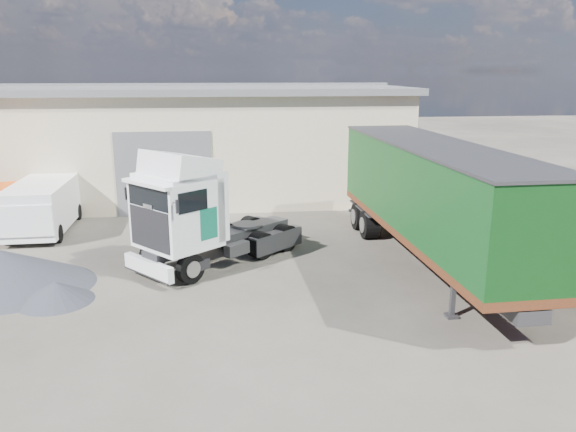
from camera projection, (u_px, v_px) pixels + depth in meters
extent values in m
plane|color=black|center=(211.00, 307.00, 14.77)|extent=(120.00, 120.00, 0.00)
cube|color=beige|center=(95.00, 142.00, 28.81)|extent=(30.00, 12.00, 5.00)
cube|color=#56585B|center=(90.00, 89.00, 28.14)|extent=(30.60, 12.60, 0.30)
cube|color=#56585B|center=(164.00, 174.00, 23.67)|extent=(4.00, 0.08, 3.60)
cube|color=#56585B|center=(90.00, 85.00, 28.09)|extent=(30.60, 0.40, 0.15)
cube|color=#983426|center=(512.00, 199.00, 21.57)|extent=(0.35, 26.00, 2.50)
cylinder|color=black|center=(171.00, 261.00, 16.94)|extent=(2.05, 2.17, 0.90)
cylinder|color=black|center=(243.00, 240.00, 19.07)|extent=(2.08, 2.20, 0.90)
cylinder|color=black|center=(267.00, 233.00, 19.93)|extent=(2.08, 2.20, 0.90)
cube|color=#2D2D30|center=(222.00, 237.00, 18.32)|extent=(4.74, 4.25, 0.26)
cube|color=white|center=(149.00, 268.00, 16.35)|extent=(1.58, 1.78, 0.47)
cube|color=white|center=(177.00, 212.00, 16.78)|extent=(2.87, 2.89, 2.08)
cube|color=black|center=(150.00, 229.00, 16.16)|extent=(1.26, 1.45, 1.19)
cube|color=black|center=(148.00, 197.00, 15.93)|extent=(1.28, 1.47, 0.64)
cube|color=white|center=(179.00, 167.00, 16.56)|extent=(2.63, 2.67, 1.04)
cube|color=#0D6049|center=(165.00, 212.00, 17.77)|extent=(0.49, 0.43, 0.94)
cube|color=#0D6049|center=(209.00, 224.00, 16.39)|extent=(0.49, 0.43, 0.94)
cylinder|color=#2D2D30|center=(246.00, 225.00, 19.07)|extent=(1.32, 1.32, 0.10)
cube|color=#2D2D30|center=(453.00, 298.00, 14.02)|extent=(0.30, 0.30, 1.07)
cube|color=#2D2D30|center=(518.00, 294.00, 14.26)|extent=(0.30, 0.30, 1.07)
cylinder|color=black|center=(390.00, 219.00, 21.47)|extent=(2.51, 1.09, 1.03)
cube|color=#2D2D30|center=(430.00, 240.00, 17.60)|extent=(1.04, 11.70, 0.34)
cube|color=#5D2C15|center=(431.00, 230.00, 17.52)|extent=(2.69, 11.74, 0.23)
cube|color=black|center=(433.00, 187.00, 17.17)|extent=(2.69, 11.74, 2.53)
cube|color=#2D2D30|center=(436.00, 145.00, 16.85)|extent=(2.75, 11.80, 0.08)
cylinder|color=black|center=(33.00, 234.00, 20.14)|extent=(1.95, 0.71, 0.67)
cylinder|color=black|center=(56.00, 213.00, 23.24)|extent=(1.95, 0.71, 0.67)
cube|color=white|center=(43.00, 205.00, 21.51)|extent=(2.02, 4.69, 1.72)
cube|color=white|center=(28.00, 218.00, 19.68)|extent=(1.89, 0.95, 1.11)
cube|color=black|center=(28.00, 202.00, 19.74)|extent=(1.77, 0.12, 0.61)
cone|color=black|center=(55.00, 291.00, 15.08)|extent=(2.22, 2.22, 0.56)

